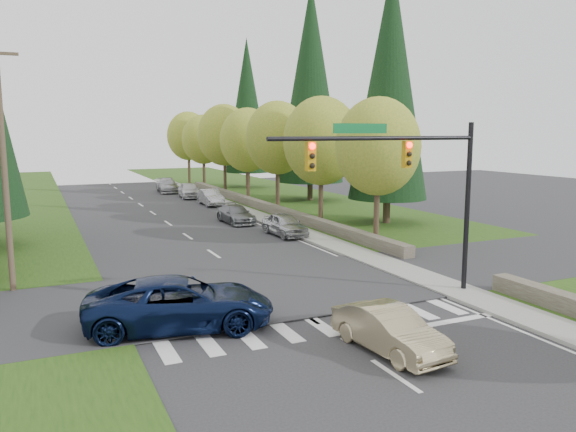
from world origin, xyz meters
TOP-DOWN VIEW (x-y plane):
  - ground at (0.00, 0.00)m, footprint 120.00×120.00m
  - grass_east at (13.00, 20.00)m, footprint 14.00×110.00m
  - cross_street at (0.00, 8.00)m, footprint 120.00×8.00m
  - sidewalk_east at (6.90, 22.00)m, footprint 1.80×80.00m
  - curb_east at (6.05, 22.00)m, footprint 0.20×80.00m
  - stone_wall_north at (8.60, 30.00)m, footprint 0.70×40.00m
  - traffic_signal at (4.37, 4.50)m, footprint 8.70×0.37m
  - utility_pole at (-9.50, 12.00)m, footprint 1.60×0.24m
  - decid_tree_0 at (9.20, 14.00)m, footprint 4.80×4.80m
  - decid_tree_1 at (9.30, 21.00)m, footprint 5.20×5.20m
  - decid_tree_2 at (9.10, 28.00)m, footprint 5.00×5.00m
  - decid_tree_3 at (9.20, 35.00)m, footprint 5.00×5.00m
  - decid_tree_4 at (9.30, 42.00)m, footprint 5.40×5.40m
  - decid_tree_5 at (9.10, 49.00)m, footprint 4.80×4.80m
  - decid_tree_6 at (9.20, 56.00)m, footprint 5.20×5.20m
  - conifer_e_a at (14.00, 20.00)m, footprint 5.44×5.44m
  - conifer_e_b at (15.00, 34.00)m, footprint 6.12×6.12m
  - conifer_e_c at (14.00, 48.00)m, footprint 5.10×5.10m
  - sedan_champagne at (0.80, 0.47)m, footprint 1.83×4.18m
  - suv_navy at (-4.32, 5.00)m, footprint 6.60×4.11m
  - parked_car_a at (5.60, 18.78)m, footprint 1.81×4.18m
  - parked_car_b at (4.42, 24.62)m, footprint 1.90×4.41m
  - parked_car_c at (5.60, 34.77)m, footprint 1.56×4.24m
  - parked_car_d at (5.26, 40.90)m, footprint 2.22×4.57m
  - parked_car_e at (4.46, 46.81)m, footprint 2.38×5.06m

SIDE VIEW (x-z plane):
  - ground at x=0.00m, z-range 0.00..0.00m
  - cross_street at x=0.00m, z-range -0.05..0.05m
  - grass_east at x=13.00m, z-range 0.00..0.06m
  - sidewalk_east at x=6.90m, z-range 0.00..0.13m
  - curb_east at x=6.05m, z-range 0.00..0.13m
  - stone_wall_north at x=8.60m, z-range 0.00..0.70m
  - parked_car_b at x=4.42m, z-range 0.00..1.26m
  - sedan_champagne at x=0.80m, z-range 0.00..1.33m
  - parked_car_c at x=5.60m, z-range 0.00..1.39m
  - parked_car_a at x=5.60m, z-range 0.00..1.41m
  - parked_car_e at x=4.46m, z-range 0.00..1.43m
  - parked_car_d at x=5.26m, z-range 0.00..1.50m
  - suv_navy at x=-4.32m, z-range 0.00..1.70m
  - traffic_signal at x=4.37m, z-range 1.58..8.38m
  - utility_pole at x=-9.50m, z-range 0.14..10.14m
  - decid_tree_5 at x=9.10m, z-range 1.38..9.68m
  - decid_tree_0 at x=9.20m, z-range 1.41..9.78m
  - decid_tree_3 at x=9.20m, z-range 1.39..9.94m
  - decid_tree_1 at x=9.30m, z-range 1.40..10.20m
  - decid_tree_6 at x=9.20m, z-range 1.43..10.30m
  - decid_tree_2 at x=9.10m, z-range 1.52..10.34m
  - decid_tree_4 at x=9.30m, z-range 1.47..10.65m
  - conifer_e_c at x=14.00m, z-range 0.89..17.69m
  - conifer_e_a at x=14.00m, z-range 0.89..18.69m
  - conifer_e_b at x=15.00m, z-range 0.89..20.69m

